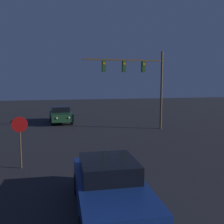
{
  "coord_description": "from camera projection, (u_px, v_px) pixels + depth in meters",
  "views": [
    {
      "loc": [
        -3.38,
        0.34,
        3.99
      ],
      "look_at": [
        0.0,
        13.77,
        2.36
      ],
      "focal_mm": 40.0,
      "sensor_mm": 36.0,
      "label": 1
    }
  ],
  "objects": [
    {
      "name": "car_far",
      "position": [
        61.0,
        114.0,
        25.01
      ],
      "size": [
        2.18,
        4.87,
        1.61
      ],
      "rotation": [
        0.0,
        0.0,
        3.18
      ],
      "color": "#1E4728",
      "rests_on": "ground_plane"
    },
    {
      "name": "traffic_signal_mast",
      "position": [
        140.0,
        75.0,
        20.74
      ],
      "size": [
        6.83,
        0.3,
        6.62
      ],
      "color": "brown",
      "rests_on": "ground_plane"
    },
    {
      "name": "car_near",
      "position": [
        110.0,
        186.0,
        7.66
      ],
      "size": [
        2.25,
        4.89,
        1.61
      ],
      "rotation": [
        0.0,
        0.0,
        3.09
      ],
      "color": "navy",
      "rests_on": "ground_plane"
    },
    {
      "name": "stop_sign",
      "position": [
        20.0,
        133.0,
        11.49
      ],
      "size": [
        0.72,
        0.07,
        2.44
      ],
      "color": "brown",
      "rests_on": "ground_plane"
    }
  ]
}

